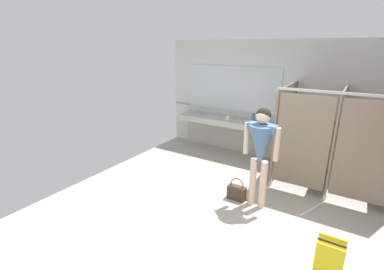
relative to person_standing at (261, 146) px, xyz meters
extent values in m
cube|color=#9E998E|center=(-0.20, -0.82, -1.12)|extent=(6.11, 6.81, 0.10)
cube|color=silver|center=(-0.20, 2.35, 0.29)|extent=(6.11, 0.12, 2.73)
cube|color=#9E937F|center=(-0.20, 2.28, -0.02)|extent=(6.11, 0.01, 0.06)
cube|color=#B2ADA3|center=(-1.54, 1.99, -0.27)|extent=(2.52, 0.55, 0.14)
cube|color=#B2ADA3|center=(-1.54, 2.23, -0.71)|extent=(2.52, 0.08, 0.73)
cube|color=#ADADA8|center=(-2.38, 1.96, -0.25)|extent=(0.42, 0.30, 0.11)
cylinder|color=silver|center=(-2.38, 2.18, -0.15)|extent=(0.04, 0.04, 0.11)
cylinder|color=silver|center=(-2.38, 2.12, -0.10)|extent=(0.03, 0.11, 0.03)
sphere|color=silver|center=(-2.31, 2.19, -0.17)|extent=(0.04, 0.04, 0.04)
cube|color=#ADADA8|center=(-1.54, 1.96, -0.25)|extent=(0.42, 0.30, 0.11)
cylinder|color=silver|center=(-1.54, 2.18, -0.15)|extent=(0.04, 0.04, 0.11)
cylinder|color=silver|center=(-1.54, 2.12, -0.10)|extent=(0.03, 0.11, 0.03)
sphere|color=silver|center=(-1.47, 2.19, -0.17)|extent=(0.04, 0.04, 0.04)
cube|color=#ADADA8|center=(-0.70, 1.96, -0.25)|extent=(0.42, 0.30, 0.11)
cylinder|color=silver|center=(-0.70, 2.18, -0.15)|extent=(0.04, 0.04, 0.11)
cylinder|color=silver|center=(-0.70, 2.12, -0.10)|extent=(0.03, 0.11, 0.03)
sphere|color=silver|center=(-0.63, 2.19, -0.17)|extent=(0.04, 0.04, 0.04)
cube|color=silver|center=(-1.54, 2.27, 0.50)|extent=(2.42, 0.02, 1.10)
cube|color=#84705B|center=(0.00, 1.50, -0.08)|extent=(0.03, 1.52, 1.75)
cylinder|color=silver|center=(0.00, 0.80, -1.01)|extent=(0.05, 0.05, 0.12)
cube|color=#84705B|center=(0.96, 1.50, -0.08)|extent=(0.03, 1.52, 1.75)
cylinder|color=silver|center=(0.96, 0.80, -1.01)|extent=(0.05, 0.05, 0.12)
cube|color=#84705B|center=(0.48, 0.77, -0.08)|extent=(0.88, 0.03, 1.65)
cube|color=#84705B|center=(1.44, 0.77, -0.08)|extent=(0.88, 0.03, 1.65)
cube|color=#B7BABF|center=(0.96, 0.77, 0.82)|extent=(1.99, 0.04, 0.04)
cylinder|color=beige|center=(0.09, -0.01, -0.66)|extent=(0.11, 0.11, 0.83)
cylinder|color=beige|center=(-0.09, 0.01, -0.66)|extent=(0.11, 0.11, 0.83)
cone|color=#4C6B99|center=(0.00, 0.00, -0.01)|extent=(0.43, 0.43, 0.71)
cube|color=#4C6B99|center=(0.00, 0.00, 0.31)|extent=(0.46, 0.20, 0.10)
cylinder|color=beige|center=(0.25, -0.02, 0.08)|extent=(0.08, 0.08, 0.53)
cylinder|color=beige|center=(-0.25, 0.02, 0.08)|extent=(0.08, 0.08, 0.53)
sphere|color=beige|center=(0.00, 0.00, 0.49)|extent=(0.22, 0.22, 0.22)
sphere|color=black|center=(0.00, 0.01, 0.50)|extent=(0.23, 0.23, 0.23)
cube|color=#3F2D1E|center=(-0.36, 0.00, -0.95)|extent=(0.31, 0.14, 0.25)
torus|color=#3F2D1E|center=(-0.36, 0.00, -0.78)|extent=(0.24, 0.02, 0.24)
cylinder|color=teal|center=(-0.90, 2.15, -0.13)|extent=(0.07, 0.07, 0.15)
cylinder|color=black|center=(-0.90, 2.15, -0.04)|extent=(0.03, 0.03, 0.04)
cylinder|color=white|center=(-1.44, 1.88, -0.15)|extent=(0.07, 0.07, 0.10)
cube|color=yellow|center=(1.22, -1.25, -0.77)|extent=(0.28, 0.10, 0.61)
cube|color=yellow|center=(1.22, -1.16, -0.77)|extent=(0.28, 0.10, 0.61)
cylinder|color=black|center=(1.22, -1.20, -0.48)|extent=(0.28, 0.02, 0.02)
cylinder|color=#B7BABF|center=(-0.28, 0.06, -1.07)|extent=(0.14, 0.14, 0.01)
camera|label=1|loc=(1.23, -4.01, 1.50)|focal=25.55mm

